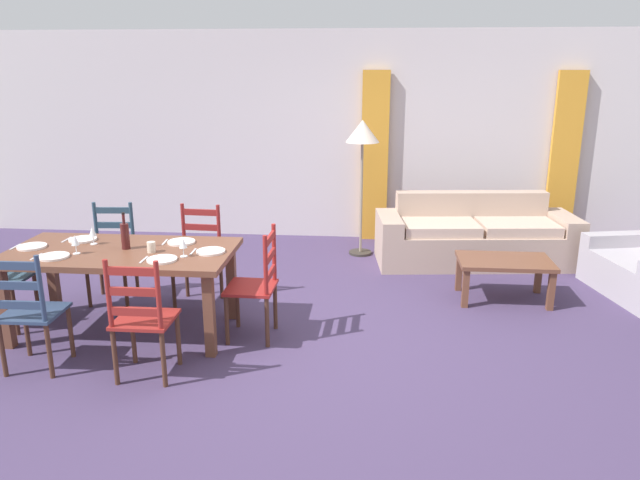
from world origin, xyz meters
TOP-DOWN VIEW (x-y plane):
  - ground_plane at (0.00, 0.00)m, footprint 9.60×9.60m
  - wall_far at (0.00, 3.30)m, footprint 9.60×0.16m
  - curtain_panel_left at (0.58, 3.16)m, footprint 0.35×0.08m
  - curtain_panel_right at (2.98, 3.16)m, footprint 0.35×0.08m
  - dining_table at (-1.55, -0.01)m, footprint 1.90×0.96m
  - dining_chair_near_left at (-1.97, -0.73)m, footprint 0.43×0.41m
  - dining_chair_near_right at (-1.09, -0.78)m, footprint 0.42×0.40m
  - dining_chair_far_left at (-1.97, 0.74)m, footprint 0.45×0.43m
  - dining_chair_far_right at (-1.11, 0.73)m, footprint 0.45×0.43m
  - dining_chair_head_east at (-0.39, -0.01)m, footprint 0.41×0.43m
  - dinner_plate_near_left at (-2.00, -0.26)m, footprint 0.24×0.24m
  - fork_near_left at (-2.15, -0.26)m, footprint 0.02×0.17m
  - dinner_plate_near_right at (-1.10, -0.26)m, footprint 0.24×0.24m
  - fork_near_right at (-1.25, -0.26)m, footprint 0.02×0.17m
  - dinner_plate_far_left at (-2.00, 0.24)m, footprint 0.24×0.24m
  - fork_far_left at (-2.15, 0.24)m, footprint 0.02×0.17m
  - dinner_plate_far_right at (-1.10, 0.24)m, footprint 0.24×0.24m
  - fork_far_right at (-1.25, 0.24)m, footprint 0.03×0.17m
  - dinner_plate_head_west at (-2.33, -0.01)m, footprint 0.24×0.24m
  - fork_head_west at (-2.48, -0.01)m, footprint 0.02×0.17m
  - dinner_plate_head_east at (-0.77, -0.01)m, footprint 0.24×0.24m
  - fork_head_east at (-0.92, -0.01)m, footprint 0.02×0.17m
  - wine_bottle at (-1.51, 0.03)m, footprint 0.07×0.07m
  - wine_glass_near_left at (-1.86, -0.15)m, footprint 0.06×0.06m
  - wine_glass_near_right at (-0.96, -0.14)m, footprint 0.06×0.06m
  - wine_glass_far_left at (-1.85, 0.13)m, footprint 0.06×0.06m
  - coffee_cup_primary at (-1.26, -0.05)m, footprint 0.07×0.07m
  - couch at (1.77, 2.27)m, footprint 2.35×1.03m
  - coffee_table at (1.87, 1.05)m, footprint 0.90×0.56m
  - standing_lamp at (0.43, 2.45)m, footprint 0.40×0.40m

SIDE VIEW (x-z plane):
  - ground_plane at x=0.00m, z-range -0.02..0.00m
  - couch at x=1.77m, z-range -0.11..0.69m
  - coffee_table at x=1.87m, z-range 0.15..0.57m
  - dining_chair_near_left at x=-1.97m, z-range 0.00..0.96m
  - dining_chair_near_right at x=-1.09m, z-range 0.00..0.96m
  - dining_chair_far_left at x=-1.97m, z-range 0.00..0.96m
  - dining_chair_far_right at x=-1.11m, z-range 0.00..0.96m
  - dining_chair_head_east at x=-0.39m, z-range 0.00..0.96m
  - dining_table at x=-1.55m, z-range 0.29..1.04m
  - fork_near_left at x=-2.15m, z-range 0.75..0.76m
  - fork_near_right at x=-1.25m, z-range 0.75..0.76m
  - fork_far_left at x=-2.15m, z-range 0.75..0.76m
  - fork_far_right at x=-1.25m, z-range 0.75..0.76m
  - fork_head_west at x=-2.48m, z-range 0.75..0.76m
  - fork_head_east at x=-0.92m, z-range 0.75..0.76m
  - dinner_plate_near_left at x=-2.00m, z-range 0.75..0.77m
  - dinner_plate_near_right at x=-1.10m, z-range 0.75..0.77m
  - dinner_plate_far_left at x=-2.00m, z-range 0.75..0.77m
  - dinner_plate_far_right at x=-1.10m, z-range 0.75..0.77m
  - dinner_plate_head_west at x=-2.33m, z-range 0.75..0.77m
  - dinner_plate_head_east at x=-0.77m, z-range 0.75..0.77m
  - coffee_cup_primary at x=-1.26m, z-range 0.75..0.84m
  - wine_glass_near_left at x=-1.86m, z-range 0.78..0.94m
  - wine_glass_near_right at x=-0.96m, z-range 0.78..0.94m
  - wine_glass_far_left at x=-1.85m, z-range 0.78..0.94m
  - wine_bottle at x=-1.51m, z-range 0.71..1.03m
  - curtain_panel_left at x=0.58m, z-range 0.00..2.20m
  - curtain_panel_right at x=2.98m, z-range 0.00..2.20m
  - wall_far at x=0.00m, z-range 0.00..2.70m
  - standing_lamp at x=0.43m, z-range 0.59..2.23m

